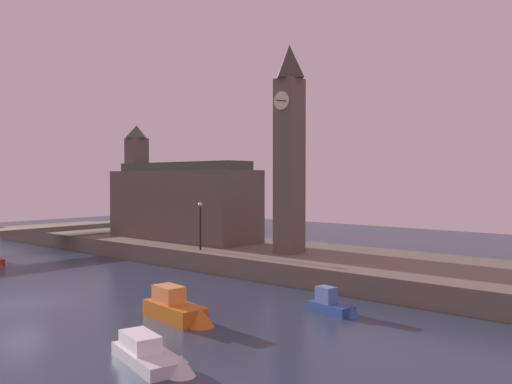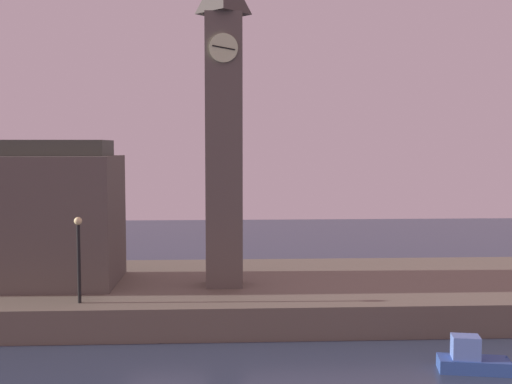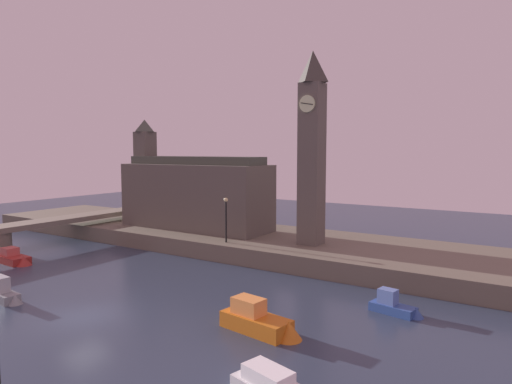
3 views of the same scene
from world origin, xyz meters
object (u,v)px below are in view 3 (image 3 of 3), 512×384
clock_tower (312,146)px  streetlamp (226,215)px  boat_tour_blue (397,307)px  boat_dinghy_red (15,259)px  boat_patrol_orange (262,322)px  parliament_hall (192,192)px  boat_cruiser_grey (5,293)px

clock_tower → streetlamp: (-6.52, -3.35, -5.91)m
clock_tower → boat_tour_blue: clock_tower is taller
boat_dinghy_red → boat_tour_blue: boat_tour_blue is taller
clock_tower → boat_patrol_orange: clock_tower is taller
streetlamp → boat_dinghy_red: 18.07m
parliament_hall → boat_cruiser_grey: size_ratio=5.08×
streetlamp → boat_dinghy_red: size_ratio=0.95×
streetlamp → boat_cruiser_grey: 17.55m
boat_cruiser_grey → boat_dinghy_red: boat_cruiser_grey is taller
boat_cruiser_grey → clock_tower: bearing=59.1°
streetlamp → boat_cruiser_grey: size_ratio=1.22×
parliament_hall → boat_cruiser_grey: parliament_hall is taller
boat_dinghy_red → boat_tour_blue: (30.27, 5.44, 0.02)m
boat_dinghy_red → boat_patrol_orange: bearing=-2.5°
clock_tower → boat_dinghy_red: 26.69m
boat_dinghy_red → boat_patrol_orange: 25.10m
streetlamp → clock_tower: bearing=27.2°
clock_tower → boat_cruiser_grey: bearing=-120.9°
parliament_hall → boat_patrol_orange: 24.96m
parliament_hall → boat_dinghy_red: parliament_hall is taller
boat_patrol_orange → boat_dinghy_red: bearing=177.5°
boat_patrol_orange → boat_tour_blue: boat_patrol_orange is taller
boat_patrol_orange → boat_cruiser_grey: bearing=-164.5°
boat_cruiser_grey → boat_patrol_orange: bearing=15.5°
boat_cruiser_grey → boat_tour_blue: size_ratio=0.99×
boat_cruiser_grey → boat_patrol_orange: boat_patrol_orange is taller
boat_cruiser_grey → boat_patrol_orange: size_ratio=0.67×
boat_tour_blue → clock_tower: bearing=138.1°
boat_cruiser_grey → boat_dinghy_red: (-8.79, 5.61, -0.10)m
clock_tower → parliament_hall: 14.79m
streetlamp → boat_tour_blue: size_ratio=1.21×
parliament_hall → boat_patrol_orange: parliament_hall is taller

